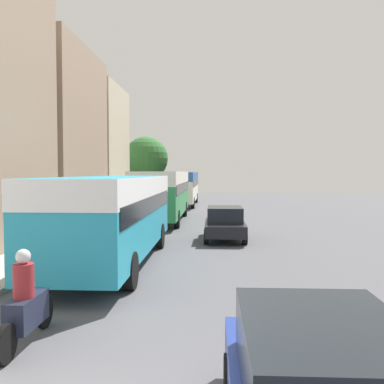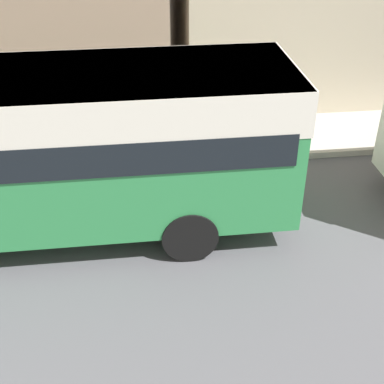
{
  "view_description": "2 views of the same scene",
  "coord_description": "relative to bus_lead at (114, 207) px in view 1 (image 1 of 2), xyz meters",
  "views": [
    {
      "loc": [
        1.29,
        -4.13,
        3.07
      ],
      "look_at": [
        -0.17,
        24.65,
        1.74
      ],
      "focal_mm": 40.0,
      "sensor_mm": 36.0,
      "label": 1
    },
    {
      "loc": [
        6.76,
        24.65,
        6.2
      ],
      "look_at": [
        -0.97,
        25.61,
        1.23
      ],
      "focal_mm": 50.0,
      "sensor_mm": 36.0,
      "label": 2
    }
  ],
  "objects": [
    {
      "name": "building_far_terrace",
      "position": [
        -6.98,
        11.39,
        3.35
      ],
      "size": [
        5.64,
        8.86,
        10.51
      ],
      "color": "gray",
      "rests_on": "ground_plane"
    },
    {
      "name": "building_end_row",
      "position": [
        -7.06,
        20.04,
        3.06
      ],
      "size": [
        5.79,
        7.51,
        9.95
      ],
      "color": "#BCAD93",
      "rests_on": "ground_plane"
    },
    {
      "name": "bus_following",
      "position": [
        0.15,
        12.44,
        0.11
      ],
      "size": [
        2.61,
        10.35,
        3.12
      ],
      "color": "#2D8447",
      "rests_on": "ground_plane"
    },
    {
      "name": "bus_lead",
      "position": [
        0.0,
        0.0,
        0.0
      ],
      "size": [
        2.59,
        10.0,
        2.93
      ],
      "color": "teal",
      "rests_on": "ground_plane"
    },
    {
      "name": "bus_third_in_line",
      "position": [
        0.43,
        25.5,
        0.09
      ],
      "size": [
        2.56,
        11.3,
        3.08
      ],
      "color": "silver",
      "rests_on": "ground_plane"
    },
    {
      "name": "street_tree",
      "position": [
        -3.17,
        26.88,
        2.49
      ],
      "size": [
        4.22,
        4.22,
        6.37
      ],
      "color": "brown",
      "rests_on": "sidewalk"
    },
    {
      "name": "motorcycle_behind_lead",
      "position": [
        -0.0,
        -6.72,
        -1.22
      ],
      "size": [
        0.38,
        2.24,
        1.73
      ],
      "color": "#1E2338",
      "rests_on": "ground_plane"
    },
    {
      "name": "car_crossing",
      "position": [
        3.84,
        5.31,
        -1.13
      ],
      "size": [
        1.84,
        3.86,
        1.51
      ],
      "color": "black",
      "rests_on": "ground_plane"
    }
  ]
}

